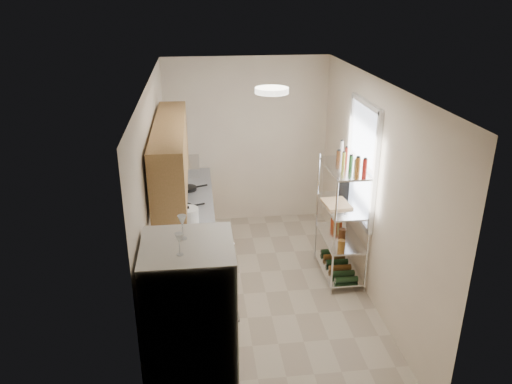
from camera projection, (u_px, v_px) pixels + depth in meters
room at (267, 196)px, 5.72m from camera, size 2.52×4.42×2.62m
counter_run at (190, 248)px, 6.34m from camera, size 0.63×3.51×0.90m
upper_cabinets at (171, 155)px, 5.50m from camera, size 0.33×2.20×0.72m
range_hood at (180, 166)px, 6.40m from camera, size 0.50×0.60×0.12m
window at (362, 162)px, 6.08m from camera, size 0.06×1.00×1.46m
bakers_rack at (343, 198)px, 6.17m from camera, size 0.45×0.90×1.73m
ceiling_dome at (272, 90)px, 4.96m from camera, size 0.34×0.34×0.05m
refrigerator at (192, 337)px, 4.10m from camera, size 0.71×0.71×1.72m
wine_glass_a at (179, 244)px, 3.59m from camera, size 0.06×0.06×0.17m
wine_glass_b at (183, 227)px, 3.82m from camera, size 0.07×0.07×0.20m
rice_cooker at (188, 216)px, 5.93m from camera, size 0.24×0.24×0.20m
frying_pan_large at (183, 208)px, 6.33m from camera, size 0.34×0.34×0.05m
frying_pan_small at (188, 188)px, 6.95m from camera, size 0.30×0.30×0.05m
cutting_board at (336, 204)px, 6.21m from camera, size 0.33×0.41×0.03m
espresso_machine at (344, 185)px, 6.48m from camera, size 0.20×0.25×0.25m
storage_bag at (337, 220)px, 6.66m from camera, size 0.12×0.16×0.16m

